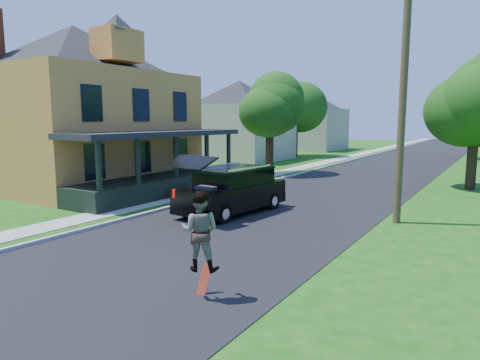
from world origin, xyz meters
The scene contains 15 objects.
ground centered at (0.00, 0.00, 0.00)m, with size 140.00×140.00×0.00m, color #114C0F.
street centered at (0.00, 20.00, 0.00)m, with size 8.00×120.00×0.02m, color black.
curb centered at (-4.05, 20.00, 0.00)m, with size 0.15×120.00×0.12m, color #A9A9A4.
sidewalk centered at (-5.60, 20.00, 0.00)m, with size 1.30×120.00×0.03m, color #9C9C94.
front_walk centered at (-9.50, 6.00, 0.00)m, with size 6.50×1.20×0.03m, color #9C9C94.
main_house centered at (-12.80, 5.99, 4.92)m, with size 15.56×15.56×10.10m.
neighbor_house_mid centered at (-13.50, 24.00, 4.19)m, with size 12.78×12.78×8.30m.
neighbor_house_far centered at (-13.50, 40.00, 4.19)m, with size 12.78×12.78×8.30m.
black_suv centered at (-1.40, 4.18, 0.92)m, with size 2.48×5.34×2.41m.
skateboarder centered at (2.50, -3.00, 1.44)m, with size 0.97×0.88×1.65m.
skateboard centered at (2.43, -2.81, 0.25)m, with size 0.23×0.36×0.75m.
tree_left_mid centered at (-6.04, 15.99, 4.77)m, with size 4.96×4.83×7.33m.
tree_left_far centered at (-10.41, 29.65, 5.30)m, with size 5.11×4.96×8.00m.
tree_right_near centered at (6.14, 15.86, 4.34)m, with size 4.86×4.78×6.81m.
utility_pole_near centered at (4.50, 6.00, 4.73)m, with size 1.62×0.27×9.17m.
Camera 1 is at (7.68, -9.75, 3.68)m, focal length 32.00 mm.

